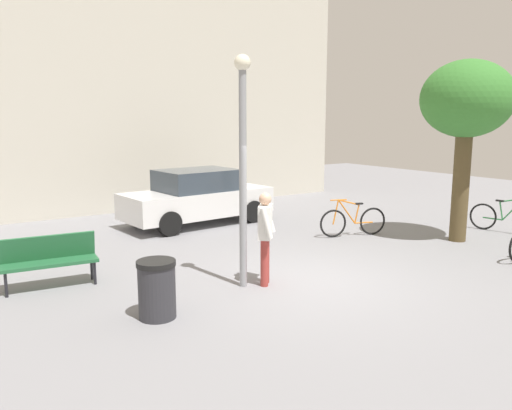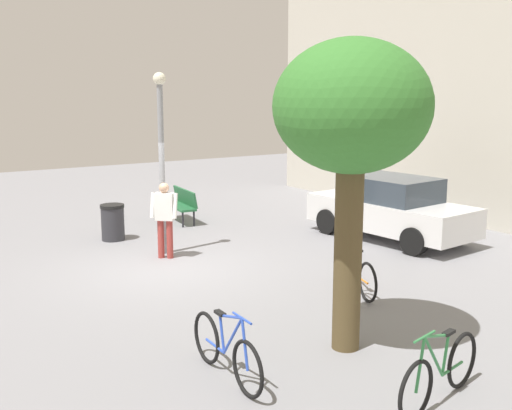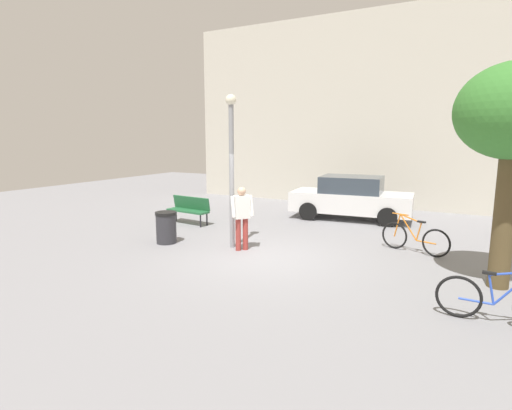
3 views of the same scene
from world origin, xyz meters
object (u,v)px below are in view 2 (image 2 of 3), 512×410
lamppost (161,148)px  plaza_tree (352,114)px  bicycle_blue (226,350)px  person_by_lamppost (165,215)px  bicycle_green (440,373)px  bicycle_orange (354,272)px  parked_car_white (390,208)px  trash_bin (113,222)px  park_bench (182,202)px

lamppost → plaza_tree: bearing=-0.1°
plaza_tree → bicycle_blue: bearing=-92.7°
person_by_lamppost → bicycle_green: bearing=-0.1°
bicycle_orange → parked_car_white: size_ratio=0.40×
plaza_tree → lamppost: bearing=179.9°
bicycle_blue → bicycle_green: bearing=43.2°
plaza_tree → bicycle_orange: 3.87m
person_by_lamppost → trash_bin: person_by_lamppost is taller
park_bench → plaza_tree: bearing=-11.7°
lamppost → bicycle_blue: 6.70m
trash_bin → bicycle_blue: bearing=-10.1°
person_by_lamppost → park_bench: (-3.26, 2.00, -0.42)m
park_bench → trash_bin: size_ratio=1.85×
bicycle_orange → parked_car_white: bearing=126.7°
person_by_lamppost → plaza_tree: 6.26m
bicycle_green → bicycle_blue: size_ratio=0.98×
lamppost → trash_bin: 2.73m
person_by_lamppost → bicycle_blue: size_ratio=0.92×
bicycle_orange → parked_car_white: (-2.61, 3.51, 0.39)m
park_bench → trash_bin: park_bench is taller
bicycle_orange → person_by_lamppost: bearing=-154.6°
lamppost → park_bench: (-2.88, 1.86, -1.84)m
bicycle_blue → bicycle_orange: bearing=114.8°
plaza_tree → trash_bin: size_ratio=4.88×
person_by_lamppost → plaza_tree: (5.81, 0.12, 2.35)m
bicycle_orange → trash_bin: bicycle_orange is taller
bicycle_green → plaza_tree: bearing=175.7°
bicycle_blue → parked_car_white: parked_car_white is taller
bicycle_green → trash_bin: 9.84m
bicycle_orange → trash_bin: bearing=-159.9°
plaza_tree → bicycle_blue: size_ratio=2.39×
person_by_lamppost → plaza_tree: plaza_tree is taller
bicycle_blue → plaza_tree: bearing=87.3°
trash_bin → plaza_tree: bearing=3.6°
person_by_lamppost → trash_bin: (-2.23, -0.38, -0.52)m
parked_car_white → bicycle_orange: bearing=-53.3°
bicycle_orange → trash_bin: size_ratio=1.96×
person_by_lamppost → bicycle_blue: person_by_lamppost is taller
park_bench → bicycle_blue: bicycle_blue is taller
bicycle_green → parked_car_white: 8.26m
bicycle_orange → bicycle_blue: same height
person_by_lamppost → bicycle_blue: 6.02m
lamppost → park_bench: 3.89m
parked_car_white → trash_bin: bearing=-122.0°
bicycle_green → trash_bin: bearing=-177.8°
person_by_lamppost → parked_car_white: 5.59m
bicycle_green → bicycle_blue: bearing=-136.8°
bicycle_blue → trash_bin: 8.07m
lamppost → person_by_lamppost: lamppost is taller
lamppost → bicycle_green: (7.99, -0.15, -2.00)m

